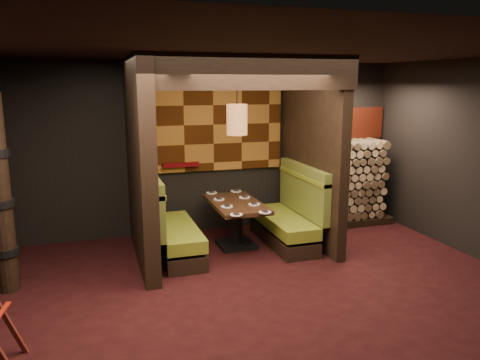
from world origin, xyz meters
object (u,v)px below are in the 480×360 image
booth_bench_left (170,230)px  firewood_stack (344,183)px  booth_bench_right (289,218)px  dining_table (236,217)px  totem_column (0,196)px  pendant_lamp (237,120)px

booth_bench_left → firewood_stack: firewood_stack is taller
booth_bench_right → dining_table: booth_bench_right is taller
booth_bench_left → booth_bench_right: (1.89, 0.00, 0.00)m
totem_column → pendant_lamp: bearing=10.9°
pendant_lamp → firewood_stack: bearing=16.3°
booth_bench_right → totem_column: totem_column is taller
dining_table → pendant_lamp: size_ratio=1.22×
dining_table → firewood_stack: (2.20, 0.60, 0.27)m
totem_column → firewood_stack: size_ratio=1.39×
pendant_lamp → firewood_stack: size_ratio=0.64×
booth_bench_left → dining_table: (1.04, 0.10, 0.07)m
booth_bench_right → pendant_lamp: pendant_lamp is taller
booth_bench_left → booth_bench_right: size_ratio=1.00×
pendant_lamp → totem_column: bearing=-169.1°
booth_bench_right → booth_bench_left: bearing=180.0°
booth_bench_left → firewood_stack: size_ratio=0.92×
pendant_lamp → totem_column: 3.29m
booth_bench_right → pendant_lamp: (-0.85, 0.05, 1.57)m
firewood_stack → booth_bench_right: bearing=-152.7°
firewood_stack → pendant_lamp: bearing=-163.7°
totem_column → booth_bench_left: bearing=14.8°
firewood_stack → dining_table: bearing=-164.9°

